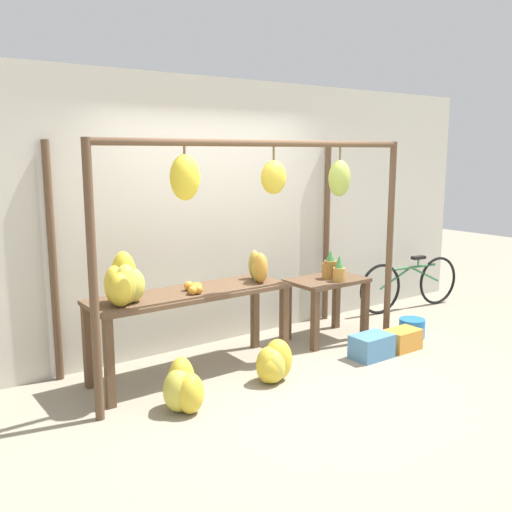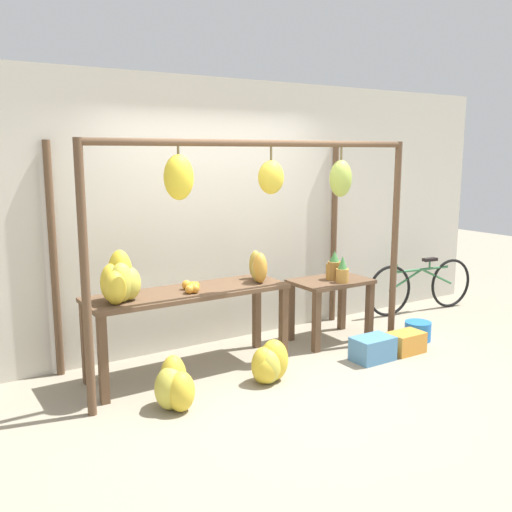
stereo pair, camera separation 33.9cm
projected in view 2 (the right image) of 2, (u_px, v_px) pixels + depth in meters
name	position (u px, v px, depth m)	size (l,w,h in m)	color
ground_plane	(290.00, 387.00, 5.04)	(20.00, 20.00, 0.00)	gray
shop_wall_back	(210.00, 214.00, 6.02)	(8.00, 0.08, 2.80)	beige
stall_awning	(252.00, 206.00, 5.24)	(3.35, 1.14, 2.15)	brown
display_table_main	(189.00, 303.00, 5.27)	(1.90, 0.59, 0.79)	brown
display_table_side	(330.00, 294.00, 6.21)	(0.84, 0.56, 0.68)	brown
banana_pile_on_table	(120.00, 281.00, 4.83)	(0.43, 0.40, 0.44)	gold
orange_pile	(192.00, 287.00, 5.19)	(0.19, 0.25, 0.10)	orange
pineapple_cluster	(336.00, 269.00, 6.13)	(0.15, 0.31, 0.32)	#B27F38
banana_pile_ground_left	(175.00, 387.00, 4.59)	(0.40, 0.46, 0.43)	yellow
banana_pile_ground_right	(268.00, 364.00, 5.11)	(0.45, 0.39, 0.38)	gold
fruit_crate_white	(373.00, 349.00, 5.66)	(0.41, 0.27, 0.24)	#4C84B2
blue_bucket	(418.00, 331.00, 6.27)	(0.29, 0.29, 0.21)	blue
parked_bicycle	(421.00, 286.00, 7.37)	(1.66, 0.24, 0.70)	black
papaya_pile	(259.00, 268.00, 5.58)	(0.25, 0.35, 0.29)	gold
fruit_crate_purple	(406.00, 342.00, 5.89)	(0.37, 0.25, 0.22)	orange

